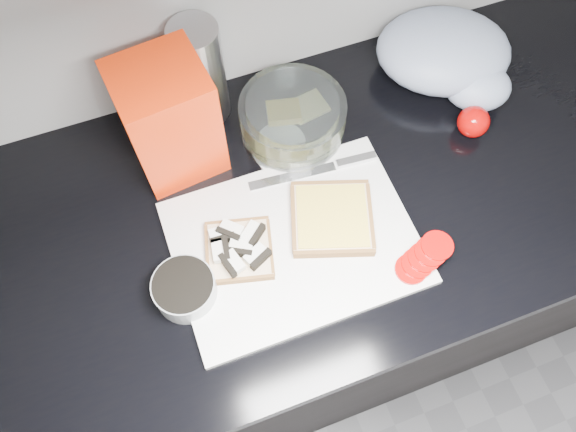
% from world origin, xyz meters
% --- Properties ---
extents(base_cabinet, '(3.50, 0.60, 0.86)m').
position_xyz_m(base_cabinet, '(0.00, 1.20, 0.43)').
color(base_cabinet, black).
rests_on(base_cabinet, ground).
extents(countertop, '(3.50, 0.64, 0.04)m').
position_xyz_m(countertop, '(0.00, 1.20, 0.88)').
color(countertop, black).
rests_on(countertop, base_cabinet).
extents(cutting_board, '(0.40, 0.30, 0.01)m').
position_xyz_m(cutting_board, '(-0.12, 1.12, 0.91)').
color(cutting_board, white).
rests_on(cutting_board, countertop).
extents(bread_left, '(0.14, 0.14, 0.04)m').
position_xyz_m(bread_left, '(-0.22, 1.14, 0.92)').
color(bread_left, beige).
rests_on(bread_left, cutting_board).
extents(bread_right, '(0.18, 0.18, 0.02)m').
position_xyz_m(bread_right, '(-0.05, 1.14, 0.92)').
color(bread_right, beige).
rests_on(bread_right, cutting_board).
extents(tomato_slices, '(0.12, 0.08, 0.02)m').
position_xyz_m(tomato_slices, '(0.06, 1.02, 0.92)').
color(tomato_slices, '#B70604').
rests_on(tomato_slices, cutting_board).
extents(knife, '(0.23, 0.04, 0.01)m').
position_xyz_m(knife, '(-0.01, 1.24, 0.92)').
color(knife, silver).
rests_on(knife, cutting_board).
extents(seed_tub, '(0.10, 0.10, 0.05)m').
position_xyz_m(seed_tub, '(-0.32, 1.10, 0.93)').
color(seed_tub, '#A1A6A7').
rests_on(seed_tub, countertop).
extents(tub_lid, '(0.11, 0.11, 0.01)m').
position_xyz_m(tub_lid, '(-0.08, 1.29, 0.90)').
color(tub_lid, white).
rests_on(tub_lid, countertop).
extents(glass_bowl, '(0.19, 0.19, 0.08)m').
position_xyz_m(glass_bowl, '(-0.04, 1.34, 0.94)').
color(glass_bowl, silver).
rests_on(glass_bowl, countertop).
extents(bread_bag, '(0.16, 0.15, 0.22)m').
position_xyz_m(bread_bag, '(-0.26, 1.36, 1.01)').
color(bread_bag, red).
rests_on(bread_bag, countertop).
extents(steel_canister, '(0.09, 0.09, 0.21)m').
position_xyz_m(steel_canister, '(-0.18, 1.45, 1.00)').
color(steel_canister, '#AAAAAE').
rests_on(steel_canister, countertop).
extents(grocery_bag, '(0.31, 0.30, 0.11)m').
position_xyz_m(grocery_bag, '(0.28, 1.36, 0.95)').
color(grocery_bag, '#949EB7').
rests_on(grocery_bag, countertop).
extents(whole_tomatoes, '(0.06, 0.06, 0.06)m').
position_xyz_m(whole_tomatoes, '(0.27, 1.23, 0.93)').
color(whole_tomatoes, '#B70604').
rests_on(whole_tomatoes, countertop).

